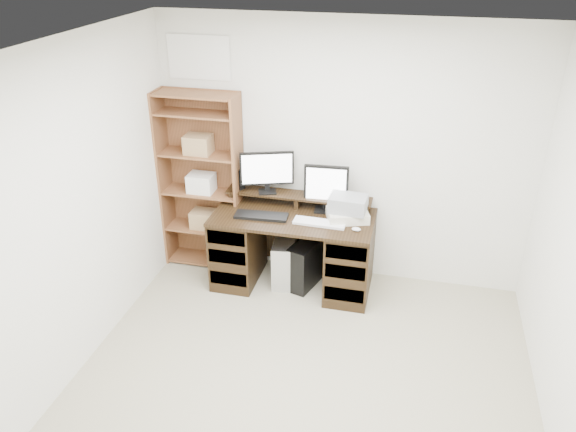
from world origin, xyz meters
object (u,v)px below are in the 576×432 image
at_px(desk, 293,249).
at_px(monitor_small, 326,186).
at_px(tower_black, 306,263).
at_px(monitor_wide, 267,170).
at_px(tower_silver, 285,260).
at_px(bookshelf, 202,180).
at_px(printer, 347,215).

distance_m(desk, monitor_small, 0.69).
relative_size(monitor_small, tower_black, 0.90).
height_order(monitor_wide, tower_silver, monitor_wide).
distance_m(tower_black, bookshelf, 1.31).
height_order(monitor_small, tower_silver, monitor_small).
xyz_separation_m(monitor_wide, tower_black, (0.43, -0.18, -0.87)).
bearing_deg(desk, tower_black, 11.22).
distance_m(desk, bookshelf, 1.13).
relative_size(monitor_wide, tower_black, 0.99).
distance_m(desk, printer, 0.64).
bearing_deg(bookshelf, tower_silver, -11.29).
bearing_deg(tower_silver, tower_black, -9.62).
relative_size(desk, monitor_wide, 3.05).
bearing_deg(tower_silver, desk, -28.27).
relative_size(monitor_wide, bookshelf, 0.27).
relative_size(monitor_small, printer, 1.25).
xyz_separation_m(desk, tower_silver, (-0.09, 0.04, -0.16)).
bearing_deg(monitor_small, tower_black, -136.52).
bearing_deg(bookshelf, tower_black, -9.70).
distance_m(monitor_small, bookshelf, 1.25).
bearing_deg(monitor_small, bookshelf, 174.90).
height_order(tower_silver, bookshelf, bookshelf).
relative_size(tower_silver, tower_black, 0.92).
relative_size(monitor_wide, printer, 1.36).
xyz_separation_m(printer, tower_black, (-0.37, -0.01, -0.56)).
relative_size(printer, bookshelf, 0.20).
bearing_deg(monitor_wide, desk, -52.65).
bearing_deg(printer, desk, 164.83).
bearing_deg(tower_silver, monitor_wide, 135.82).
xyz_separation_m(printer, bookshelf, (-1.47, 0.18, 0.12)).
bearing_deg(tower_black, monitor_small, 63.87).
distance_m(tower_silver, tower_black, 0.22).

